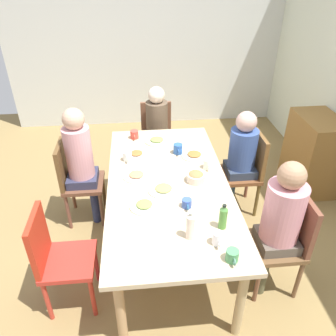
{
  "coord_description": "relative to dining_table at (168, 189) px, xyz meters",
  "views": [
    {
      "loc": [
        2.38,
        -0.24,
        2.43
      ],
      "look_at": [
        0.0,
        0.0,
        0.91
      ],
      "focal_mm": 35.89,
      "sensor_mm": 36.0,
      "label": 1
    }
  ],
  "objects": [
    {
      "name": "dining_table",
      "position": [
        0.0,
        0.0,
        0.0
      ],
      "size": [
        2.1,
        1.04,
        0.76
      ],
      "color": "#C5AE89",
      "rests_on": "ground_plane"
    },
    {
      "name": "wall_left",
      "position": [
        -2.99,
        0.0,
        0.61
      ],
      "size": [
        0.12,
        4.34,
        2.6
      ],
      "primitive_type": "cube",
      "color": "silver",
      "rests_on": "ground_plane"
    },
    {
      "name": "plate_2",
      "position": [
        0.11,
        -0.05,
        0.09
      ],
      "size": [
        0.26,
        0.26,
        0.04
      ],
      "color": "silver",
      "rests_on": "dining_table"
    },
    {
      "name": "chair_1",
      "position": [
        -0.52,
        0.9,
        -0.17
      ],
      "size": [
        0.4,
        0.4,
        0.9
      ],
      "color": "brown",
      "rests_on": "ground_plane"
    },
    {
      "name": "bowl_0",
      "position": [
        -0.0,
        0.24,
        0.12
      ],
      "size": [
        0.16,
        0.16,
        0.09
      ],
      "color": "beige",
      "rests_on": "dining_table"
    },
    {
      "name": "person_2",
      "position": [
        -0.52,
        -0.81,
        0.06
      ],
      "size": [
        0.3,
        0.3,
        1.26
      ],
      "color": "#293743",
      "rests_on": "ground_plane"
    },
    {
      "name": "bottle_1",
      "position": [
        0.6,
        0.33,
        0.17
      ],
      "size": [
        0.06,
        0.06,
        0.21
      ],
      "color": "#4B8836",
      "rests_on": "dining_table"
    },
    {
      "name": "cup_3",
      "position": [
        -0.87,
        -0.28,
        0.12
      ],
      "size": [
        0.12,
        0.09,
        0.09
      ],
      "color": "#D04438",
      "rests_on": "dining_table"
    },
    {
      "name": "chair_4",
      "position": [
        -1.43,
        0.0,
        -0.17
      ],
      "size": [
        0.4,
        0.4,
        0.9
      ],
      "color": "brown",
      "rests_on": "ground_plane"
    },
    {
      "name": "side_cabinet",
      "position": [
        -0.87,
        1.81,
        -0.24
      ],
      "size": [
        0.7,
        0.44,
        0.9
      ],
      "primitive_type": "cube",
      "color": "olive",
      "rests_on": "ground_plane"
    },
    {
      "name": "person_4",
      "position": [
        -1.34,
        0.0,
        -0.0
      ],
      "size": [
        0.3,
        0.3,
        1.16
      ],
      "color": "brown",
      "rests_on": "ground_plane"
    },
    {
      "name": "ground_plane",
      "position": [
        0.0,
        0.0,
        -0.69
      ],
      "size": [
        7.02,
        7.02,
        0.0
      ],
      "primitive_type": "plane",
      "color": "olive"
    },
    {
      "name": "cup_4",
      "position": [
        -0.5,
        0.15,
        0.12
      ],
      "size": [
        0.13,
        0.09,
        0.1
      ],
      "color": "#2B57A1",
      "rests_on": "dining_table"
    },
    {
      "name": "cup_0",
      "position": [
        -0.41,
        -0.35,
        0.12
      ],
      "size": [
        0.12,
        0.09,
        0.1
      ],
      "color": "white",
      "rests_on": "dining_table"
    },
    {
      "name": "chair_3",
      "position": [
        0.52,
        -0.9,
        -0.17
      ],
      "size": [
        0.4,
        0.4,
        0.9
      ],
      "color": "#B22E25",
      "rests_on": "ground_plane"
    },
    {
      "name": "chair_0",
      "position": [
        0.52,
        0.9,
        -0.17
      ],
      "size": [
        0.4,
        0.4,
        0.9
      ],
      "color": "brown",
      "rests_on": "ground_plane"
    },
    {
      "name": "person_1",
      "position": [
        -0.52,
        0.81,
        0.01
      ],
      "size": [
        0.3,
        0.3,
        1.16
      ],
      "color": "#243A51",
      "rests_on": "ground_plane"
    },
    {
      "name": "plate_3",
      "position": [
        0.31,
        -0.22,
        0.09
      ],
      "size": [
        0.23,
        0.23,
        0.04
      ],
      "color": "white",
      "rests_on": "dining_table"
    },
    {
      "name": "cup_1",
      "position": [
        -0.19,
        0.39,
        0.12
      ],
      "size": [
        0.12,
        0.08,
        0.09
      ],
      "color": "white",
      "rests_on": "dining_table"
    },
    {
      "name": "plate_0",
      "position": [
        -0.5,
        -0.26,
        0.09
      ],
      "size": [
        0.22,
        0.22,
        0.04
      ],
      "color": "white",
      "rests_on": "dining_table"
    },
    {
      "name": "cup_6",
      "position": [
        0.35,
        0.11,
        0.11
      ],
      "size": [
        0.11,
        0.08,
        0.07
      ],
      "color": "#3957A8",
      "rests_on": "dining_table"
    },
    {
      "name": "bottle_0",
      "position": [
        0.68,
        0.09,
        0.18
      ],
      "size": [
        0.06,
        0.06,
        0.23
      ],
      "color": "silver",
      "rests_on": "dining_table"
    },
    {
      "name": "plate_1",
      "position": [
        -0.42,
        0.3,
        0.09
      ],
      "size": [
        0.25,
        0.25,
        0.04
      ],
      "color": "silver",
      "rests_on": "dining_table"
    },
    {
      "name": "cup_2",
      "position": [
        0.76,
        0.26,
        0.12
      ],
      "size": [
        0.11,
        0.07,
        0.1
      ],
      "color": "white",
      "rests_on": "dining_table"
    },
    {
      "name": "chair_2",
      "position": [
        -0.52,
        -0.9,
        -0.17
      ],
      "size": [
        0.4,
        0.4,
        0.9
      ],
      "color": "brown",
      "rests_on": "ground_plane"
    },
    {
      "name": "plate_5",
      "position": [
        -0.76,
        -0.04,
        0.09
      ],
      "size": [
        0.25,
        0.25,
        0.04
      ],
      "color": "beige",
      "rests_on": "dining_table"
    },
    {
      "name": "plate_4",
      "position": [
        -0.12,
        -0.27,
        0.09
      ],
      "size": [
        0.24,
        0.24,
        0.04
      ],
      "color": "white",
      "rests_on": "dining_table"
    },
    {
      "name": "cup_5",
      "position": [
        0.92,
        0.32,
        0.11
      ],
      "size": [
        0.12,
        0.08,
        0.08
      ],
      "color": "#4A9159",
      "rests_on": "dining_table"
    },
    {
      "name": "person_0",
      "position": [
        0.52,
        0.81,
        0.05
      ],
      "size": [
        0.3,
        0.3,
        1.23
      ],
      "color": "brown",
      "rests_on": "ground_plane"
    }
  ]
}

